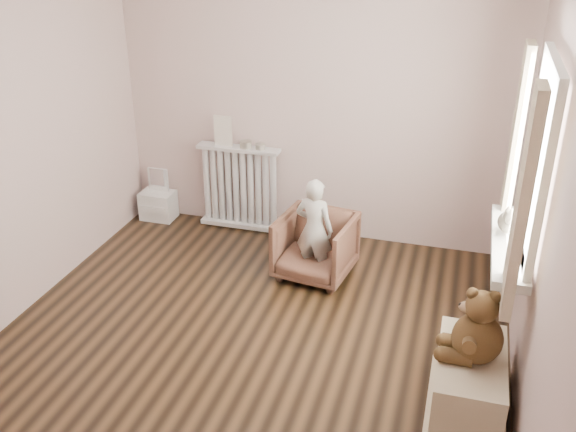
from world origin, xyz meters
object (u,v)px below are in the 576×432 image
(teddy_bear, at_px, (481,317))
(radiator, at_px, (240,191))
(child, at_px, (314,229))
(toy_vanity, at_px, (157,193))
(plush_cat, at_px, (510,219))
(toy_bench, at_px, (469,378))
(armchair, at_px, (315,246))

(teddy_bear, bearing_deg, radiator, 139.75)
(child, bearing_deg, radiator, -30.31)
(radiator, height_order, teddy_bear, teddy_bear)
(toy_vanity, xyz_separation_m, plush_cat, (3.21, -1.24, 0.72))
(toy_vanity, relative_size, plush_cat, 2.04)
(radiator, relative_size, toy_bench, 1.07)
(armchair, relative_size, teddy_bear, 1.26)
(armchair, height_order, teddy_bear, teddy_bear)
(radiator, relative_size, armchair, 1.38)
(armchair, xyz_separation_m, child, (0.00, -0.05, 0.18))
(toy_vanity, distance_m, plush_cat, 3.52)
(toy_vanity, relative_size, teddy_bear, 1.08)
(toy_bench, bearing_deg, armchair, 135.86)
(child, distance_m, toy_bench, 1.79)
(armchair, relative_size, plush_cat, 2.38)
(toy_vanity, distance_m, child, 1.92)
(plush_cat, bearing_deg, toy_vanity, 175.23)
(radiator, xyz_separation_m, toy_vanity, (-0.86, -0.03, -0.11))
(armchair, xyz_separation_m, teddy_bear, (1.30, -1.28, 0.40))
(toy_bench, bearing_deg, teddy_bear, -68.70)
(child, height_order, plush_cat, plush_cat)
(radiator, relative_size, toy_vanity, 1.61)
(toy_vanity, height_order, plush_cat, plush_cat)
(radiator, bearing_deg, toy_vanity, -178.01)
(armchair, distance_m, teddy_bear, 1.87)
(toy_bench, bearing_deg, plush_cat, 78.03)
(toy_bench, height_order, plush_cat, plush_cat)
(armchair, bearing_deg, child, -81.79)
(toy_vanity, xyz_separation_m, child, (1.78, -0.70, 0.18))
(teddy_bear, bearing_deg, toy_vanity, 149.15)
(radiator, height_order, armchair, radiator)
(toy_bench, xyz_separation_m, plush_cat, (0.14, 0.66, 0.80))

